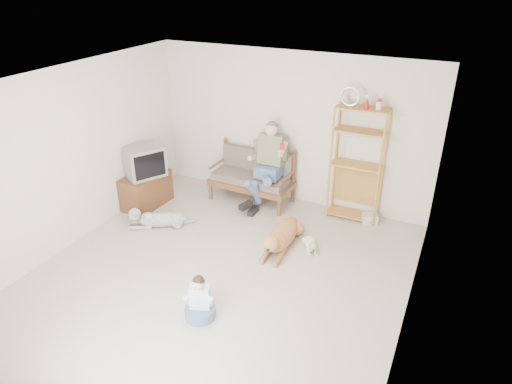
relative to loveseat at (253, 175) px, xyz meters
The scene contains 17 objects.
floor 2.54m from the loveseat, 76.44° to the right, with size 5.50×5.50×0.00m, color beige.
ceiling 3.34m from the loveseat, 76.44° to the right, with size 5.50×5.50×0.00m, color silver.
wall_back 1.09m from the loveseat, 28.82° to the left, with size 5.00×5.00×0.00m, color beige.
wall_front 5.28m from the loveseat, 83.55° to the right, with size 5.00×5.00×0.00m, color beige.
wall_left 3.21m from the loveseat, 128.26° to the right, with size 5.50×5.50×0.00m, color beige.
wall_right 4.02m from the loveseat, 38.20° to the right, with size 5.50×5.50×0.00m, color beige.
loveseat is the anchor object (origin of this frame).
man 0.45m from the loveseat, 33.40° to the right, with size 0.59×0.84×1.37m.
etagere 1.91m from the loveseat, ahead, with size 0.87×0.38×2.26m.
book_stack 2.21m from the loveseat, ahead, with size 0.25×0.18×0.16m, color silver.
tv_stand 1.95m from the loveseat, 147.62° to the right, with size 0.56×0.93×0.60m.
crt_tv 1.95m from the loveseat, 147.11° to the right, with size 0.76×0.81×0.53m.
wall_outlet 0.76m from the loveseat, 155.19° to the left, with size 0.12×0.02×0.08m, color silver.
golden_retriever 1.70m from the loveseat, 49.47° to the right, with size 0.40×1.45×0.44m.
shaggy_dog 1.92m from the loveseat, 122.91° to the right, with size 1.02×0.72×0.35m.
terrier 1.97m from the loveseat, 37.04° to the right, with size 0.35×0.51×0.21m.
child 3.26m from the loveseat, 76.13° to the right, with size 0.39×0.39×0.61m.
Camera 1 is at (2.69, -4.41, 3.96)m, focal length 32.00 mm.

